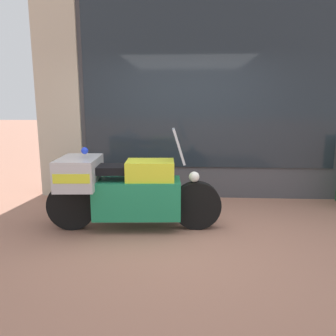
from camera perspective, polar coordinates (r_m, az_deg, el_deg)
ground_plane at (r=4.16m, az=3.34°, el=-11.93°), size 60.00×60.00×0.00m
shop_building at (r=5.85m, az=0.06°, el=15.10°), size 5.24×0.55×4.06m
window_display at (r=5.99m, az=6.34°, el=-0.36°), size 4.03×0.30×1.84m
paramedic_motorcycle at (r=4.30m, az=-7.86°, el=-3.46°), size 2.28×0.79×1.33m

